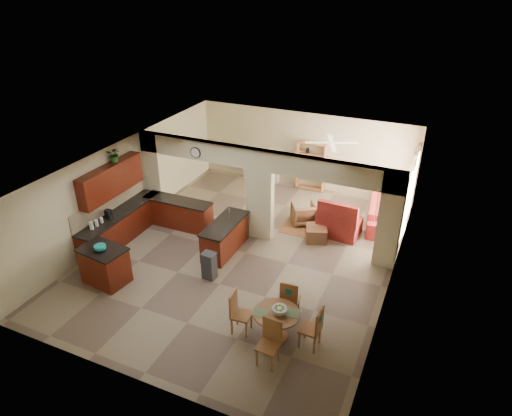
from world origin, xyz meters
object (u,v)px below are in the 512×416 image
at_px(dining_table, 276,321).
at_px(sofa, 385,212).
at_px(kitchen_island, 105,265).
at_px(armchair, 304,213).

xyz_separation_m(dining_table, sofa, (1.26, 6.19, -0.10)).
relative_size(kitchen_island, sofa, 0.49).
bearing_deg(dining_table, armchair, 102.15).
height_order(kitchen_island, dining_table, kitchen_island).
relative_size(kitchen_island, armchair, 1.70).
xyz_separation_m(sofa, armchair, (-2.36, -1.05, -0.04)).
relative_size(kitchen_island, dining_table, 1.22).
xyz_separation_m(kitchen_island, dining_table, (4.77, -0.12, -0.03)).
bearing_deg(dining_table, sofa, 78.50).
bearing_deg(kitchen_island, dining_table, 6.13).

